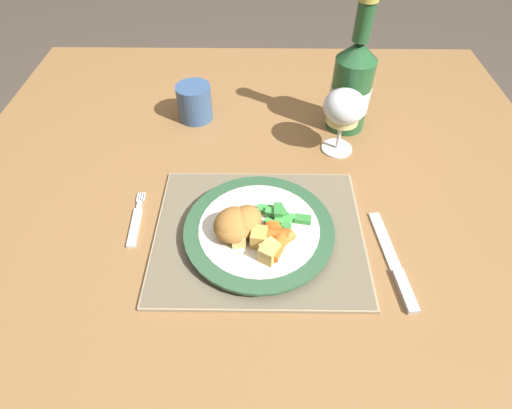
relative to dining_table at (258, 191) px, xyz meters
name	(u,v)px	position (x,y,z in m)	size (l,w,h in m)	color
ground_plane	(257,328)	(0.00, 0.00, -0.65)	(6.00, 6.00, 0.00)	#4C4238
dining_table	(258,191)	(0.00, 0.00, 0.00)	(1.16, 0.94, 0.74)	olive
placemat	(256,233)	(0.00, -0.19, 0.10)	(0.34, 0.28, 0.01)	gray
dinner_plate	(254,231)	(0.00, -0.20, 0.11)	(0.24, 0.24, 0.02)	silver
breaded_croquettes	(235,224)	(-0.03, -0.21, 0.14)	(0.10, 0.09, 0.04)	#A87033
green_beans_pile	(278,215)	(0.03, -0.18, 0.13)	(0.09, 0.05, 0.02)	green
glazed_carrots	(275,238)	(0.03, -0.23, 0.13)	(0.05, 0.07, 0.02)	#CC5119
fork	(134,223)	(-0.21, -0.17, 0.10)	(0.02, 0.12, 0.01)	silver
table_knife	(393,267)	(0.21, -0.26, 0.10)	(0.04, 0.19, 0.01)	silver
wine_glass	(342,110)	(0.16, 0.03, 0.19)	(0.08, 0.08, 0.13)	silver
bottle	(350,86)	(0.18, 0.11, 0.19)	(0.08, 0.08, 0.27)	#23562D
roast_potatoes	(260,245)	(0.01, -0.25, 0.13)	(0.08, 0.06, 0.03)	gold
drinking_cup	(193,101)	(-0.14, 0.14, 0.13)	(0.07, 0.07, 0.08)	#385684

